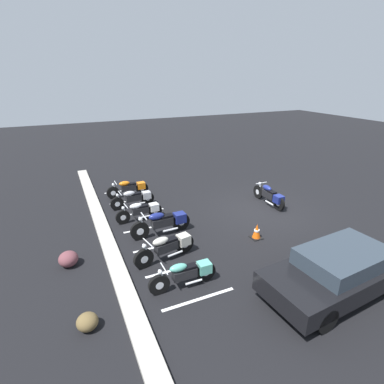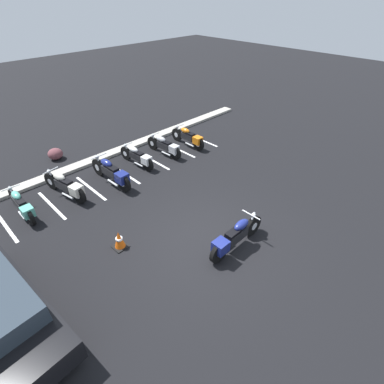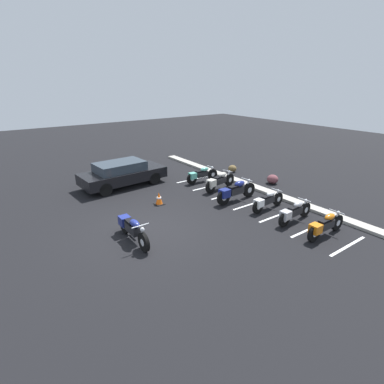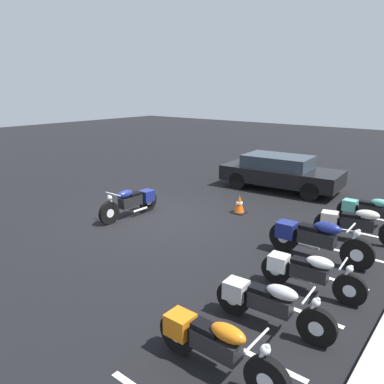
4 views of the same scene
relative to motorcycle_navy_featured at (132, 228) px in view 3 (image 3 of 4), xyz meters
name	(u,v)px [view 3 (image 3 of 4)]	position (x,y,z in m)	size (l,w,h in m)	color
ground	(146,231)	(-0.32, 0.66, -0.45)	(60.00, 60.00, 0.00)	black
motorcycle_navy_featured	(132,228)	(0.00, 0.00, 0.00)	(2.16, 0.61, 0.85)	black
parked_bike_0	(201,175)	(-3.64, 5.71, -0.03)	(0.56, 2.00, 0.79)	black
parked_bike_1	(219,181)	(-2.15, 5.72, 0.00)	(0.76, 2.15, 0.85)	black
parked_bike_2	(235,191)	(-0.56, 5.29, 0.03)	(0.65, 2.32, 0.91)	black
parked_bike_3	(267,201)	(0.93, 5.74, -0.04)	(0.55, 1.95, 0.77)	black
parked_bike_4	(294,212)	(2.33, 5.66, -0.03)	(0.56, 2.00, 0.79)	black
parked_bike_5	(325,225)	(3.67, 5.57, -0.03)	(0.57, 2.03, 0.80)	black
car_black	(122,173)	(-5.53, 2.06, 0.23)	(2.09, 4.41, 1.29)	black
concrete_curb	(269,192)	(-0.32, 7.36, -0.39)	(18.00, 0.50, 0.12)	#A8A399
landscape_rock_0	(273,179)	(-1.23, 8.68, -0.21)	(0.60, 0.59, 0.48)	brown
landscape_rock_1	(232,169)	(-4.10, 8.43, -0.25)	(0.50, 0.50, 0.41)	brown
traffic_cone	(159,199)	(-2.25, 2.33, -0.19)	(0.40, 0.40, 0.56)	black
stall_line_0	(193,179)	(-4.28, 5.63, -0.45)	(0.10, 2.10, 0.00)	white
stall_line_1	(209,186)	(-2.81, 5.63, -0.45)	(0.10, 2.10, 0.00)	white
stall_line_2	(228,195)	(-1.34, 5.63, -0.45)	(0.10, 2.10, 0.00)	white
stall_line_3	(251,204)	(0.13, 5.63, -0.45)	(0.10, 2.10, 0.00)	white
stall_line_4	(277,216)	(1.60, 5.63, -0.45)	(0.10, 2.10, 0.00)	white
stall_line_5	(309,229)	(3.07, 5.63, -0.45)	(0.10, 2.10, 0.00)	white
stall_line_6	(348,246)	(4.54, 5.63, -0.45)	(0.10, 2.10, 0.00)	white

